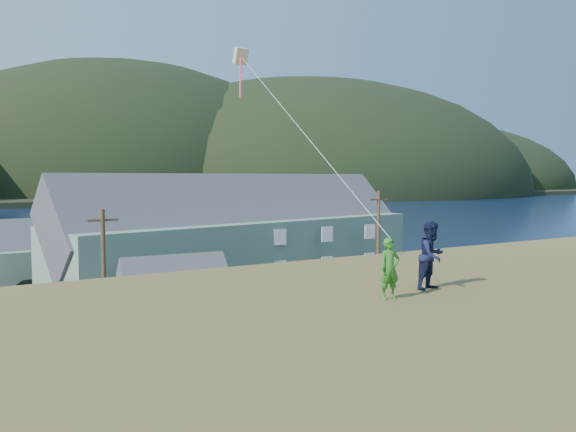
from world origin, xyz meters
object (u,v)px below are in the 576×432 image
object	(u,v)px
kite_flyer_green	(390,269)
kite_flyer_navy	(432,256)
lodge	(245,233)
shed_white	(177,294)

from	to	relation	value
kite_flyer_green	kite_flyer_navy	world-z (taller)	kite_flyer_navy
lodge	kite_flyer_green	world-z (taller)	lodge
shed_white	kite_flyer_navy	bearing A→B (deg)	-90.73
kite_flyer_green	kite_flyer_navy	bearing A→B (deg)	18.09
shed_white	lodge	bearing A→B (deg)	49.74
kite_flyer_green	lodge	bearing A→B (deg)	75.07
shed_white	kite_flyer_navy	world-z (taller)	kite_flyer_navy
lodge	shed_white	size ratio (longest dim) A/B	4.96
shed_white	kite_flyer_navy	size ratio (longest dim) A/B	4.11
lodge	shed_white	distance (m)	15.81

